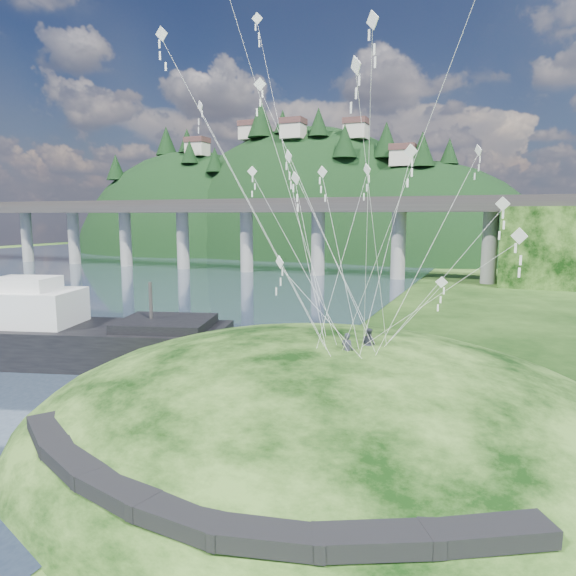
% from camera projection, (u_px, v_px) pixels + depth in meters
% --- Properties ---
extents(ground, '(320.00, 320.00, 0.00)m').
position_uv_depth(ground, '(185.00, 417.00, 29.81)').
color(ground, black).
rests_on(ground, ground).
extents(grass_hill, '(36.00, 32.00, 13.00)m').
position_uv_depth(grass_hill, '(326.00, 451.00, 28.79)').
color(grass_hill, black).
rests_on(grass_hill, ground).
extents(footpath, '(22.29, 5.84, 0.83)m').
position_uv_depth(footpath, '(205.00, 492.00, 17.77)').
color(footpath, black).
rests_on(footpath, ground).
extents(bridge, '(160.00, 11.00, 15.00)m').
position_uv_depth(bridge, '(271.00, 225.00, 102.56)').
color(bridge, '#2D2B2B').
rests_on(bridge, ground).
extents(far_ridge, '(153.00, 70.00, 94.50)m').
position_uv_depth(far_ridge, '(291.00, 277.00, 159.10)').
color(far_ridge, black).
rests_on(far_ridge, ground).
extents(work_barge, '(26.12, 13.59, 8.82)m').
position_uv_depth(work_barge, '(64.00, 334.00, 40.81)').
color(work_barge, black).
rests_on(work_barge, ground).
extents(wooden_dock, '(12.54, 4.90, 0.89)m').
position_uv_depth(wooden_dock, '(135.00, 360.00, 40.16)').
color(wooden_dock, '#3A2917').
rests_on(wooden_dock, ground).
extents(kite_flyers, '(1.59, 2.26, 1.72)m').
position_uv_depth(kite_flyers, '(362.00, 330.00, 26.30)').
color(kite_flyers, '#292C37').
rests_on(kite_flyers, ground).
extents(kite_swarm, '(20.26, 15.36, 21.36)m').
position_uv_depth(kite_swarm, '(341.00, 127.00, 29.01)').
color(kite_swarm, white).
rests_on(kite_swarm, ground).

